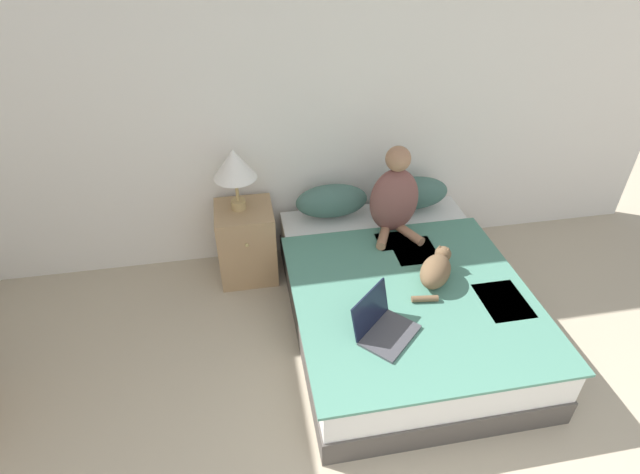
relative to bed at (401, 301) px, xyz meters
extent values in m
cube|color=white|center=(-0.51, 1.08, 1.05)|extent=(6.13, 0.05, 2.55)
cube|color=#4C4742|center=(0.00, 0.01, -0.13)|extent=(1.52, 2.01, 0.19)
cube|color=silver|center=(0.00, 0.01, 0.09)|extent=(1.50, 1.98, 0.24)
cube|color=#4C8470|center=(0.00, -0.19, 0.22)|extent=(1.57, 1.61, 0.02)
cube|color=#B2BC70|center=(0.17, 0.27, 0.22)|extent=(0.31, 0.33, 0.01)
cube|color=#B2BC70|center=(0.56, -0.34, 0.22)|extent=(0.21, 0.26, 0.01)
cube|color=#B2BC70|center=(0.56, -0.35, 0.22)|extent=(0.29, 0.37, 0.01)
cube|color=#B2BC70|center=(0.06, 0.42, 0.22)|extent=(0.26, 0.22, 0.01)
ellipsoid|color=#42665B|center=(-0.34, 0.85, 0.36)|extent=(0.58, 0.26, 0.27)
ellipsoid|color=#42665B|center=(0.34, 0.85, 0.36)|extent=(0.58, 0.26, 0.27)
ellipsoid|color=brown|center=(0.08, 0.57, 0.49)|extent=(0.38, 0.21, 0.53)
sphere|color=#9E7051|center=(0.08, 0.57, 0.84)|extent=(0.19, 0.19, 0.19)
cylinder|color=#9E7051|center=(-0.03, 0.44, 0.26)|extent=(0.17, 0.27, 0.07)
cylinder|color=#9E7051|center=(0.18, 0.44, 0.26)|extent=(0.17, 0.27, 0.07)
ellipsoid|color=brown|center=(0.18, -0.09, 0.32)|extent=(0.34, 0.37, 0.19)
sphere|color=brown|center=(0.28, 0.05, 0.35)|extent=(0.11, 0.11, 0.11)
cone|color=brown|center=(0.26, 0.07, 0.39)|extent=(0.05, 0.05, 0.05)
cone|color=brown|center=(0.31, 0.03, 0.39)|extent=(0.05, 0.05, 0.05)
cylinder|color=brown|center=(0.05, -0.26, 0.25)|extent=(0.18, 0.06, 0.04)
cube|color=#424247|center=(-0.26, -0.51, 0.24)|extent=(0.43, 0.42, 0.02)
cube|color=black|center=(-0.36, -0.41, 0.36)|extent=(0.30, 0.29, 0.24)
cube|color=tan|center=(-1.05, 0.79, 0.09)|extent=(0.45, 0.43, 0.63)
sphere|color=tan|center=(-1.05, 0.56, 0.23)|extent=(0.03, 0.03, 0.03)
cylinder|color=tan|center=(-1.08, 0.81, 0.44)|extent=(0.11, 0.11, 0.07)
cylinder|color=tan|center=(-1.08, 0.81, 0.58)|extent=(0.02, 0.02, 0.20)
cone|color=white|center=(-1.08, 0.81, 0.79)|extent=(0.32, 0.32, 0.22)
camera|label=1|loc=(-1.05, -2.49, 2.46)|focal=28.00mm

